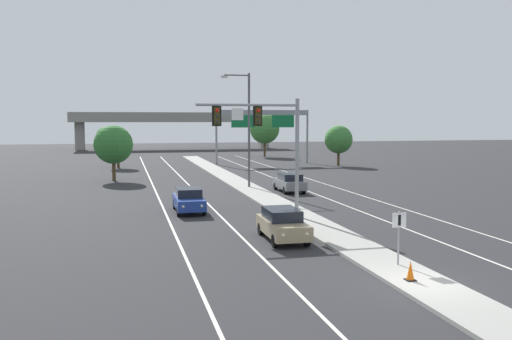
# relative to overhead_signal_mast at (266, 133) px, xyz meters

# --- Properties ---
(ground_plane) EXTENTS (260.00, 260.00, 0.00)m
(ground_plane) POSITION_rel_overhead_signal_mast_xyz_m (2.25, -14.33, -5.29)
(ground_plane) COLOR #28282B
(median_island) EXTENTS (2.40, 110.00, 0.15)m
(median_island) POSITION_rel_overhead_signal_mast_xyz_m (2.25, 3.67, -5.21)
(median_island) COLOR #9E9B93
(median_island) RESTS_ON ground
(lane_stripe_oncoming_center) EXTENTS (0.14, 100.00, 0.01)m
(lane_stripe_oncoming_center) POSITION_rel_overhead_signal_mast_xyz_m (-2.45, 10.67, -5.28)
(lane_stripe_oncoming_center) COLOR silver
(lane_stripe_oncoming_center) RESTS_ON ground
(lane_stripe_receding_center) EXTENTS (0.14, 100.00, 0.01)m
(lane_stripe_receding_center) POSITION_rel_overhead_signal_mast_xyz_m (6.95, 10.67, -5.28)
(lane_stripe_receding_center) COLOR silver
(lane_stripe_receding_center) RESTS_ON ground
(edge_stripe_left) EXTENTS (0.14, 100.00, 0.01)m
(edge_stripe_left) POSITION_rel_overhead_signal_mast_xyz_m (-5.75, 10.67, -5.28)
(edge_stripe_left) COLOR silver
(edge_stripe_left) RESTS_ON ground
(edge_stripe_right) EXTENTS (0.14, 100.00, 0.01)m
(edge_stripe_right) POSITION_rel_overhead_signal_mast_xyz_m (10.25, 10.67, -5.28)
(edge_stripe_right) COLOR silver
(edge_stripe_right) RESTS_ON ground
(overhead_signal_mast) EXTENTS (6.30, 0.44, 7.20)m
(overhead_signal_mast) POSITION_rel_overhead_signal_mast_xyz_m (0.00, 0.00, 0.00)
(overhead_signal_mast) COLOR gray
(overhead_signal_mast) RESTS_ON median_island
(median_sign_post) EXTENTS (0.60, 0.10, 2.20)m
(median_sign_post) POSITION_rel_overhead_signal_mast_xyz_m (2.54, -11.88, -3.70)
(median_sign_post) COLOR gray
(median_sign_post) RESTS_ON median_island
(street_lamp_median) EXTENTS (2.58, 0.28, 10.00)m
(street_lamp_median) POSITION_rel_overhead_signal_mast_xyz_m (2.24, 15.47, 0.50)
(street_lamp_median) COLOR #4C4C51
(street_lamp_median) RESTS_ON median_island
(car_oncoming_tan) EXTENTS (1.88, 4.50, 1.58)m
(car_oncoming_tan) POSITION_rel_overhead_signal_mast_xyz_m (-0.57, -5.62, -4.47)
(car_oncoming_tan) COLOR tan
(car_oncoming_tan) RESTS_ON ground
(car_oncoming_blue) EXTENTS (1.85, 4.48, 1.58)m
(car_oncoming_blue) POSITION_rel_overhead_signal_mast_xyz_m (-4.22, 4.05, -4.47)
(car_oncoming_blue) COLOR navy
(car_oncoming_blue) RESTS_ON ground
(car_receding_grey) EXTENTS (1.85, 4.48, 1.58)m
(car_receding_grey) POSITION_rel_overhead_signal_mast_xyz_m (5.26, 12.36, -4.47)
(car_receding_grey) COLOR slate
(car_receding_grey) RESTS_ON ground
(traffic_cone_median_nose) EXTENTS (0.36, 0.36, 0.74)m
(traffic_cone_median_nose) POSITION_rel_overhead_signal_mast_xyz_m (1.89, -14.02, -4.78)
(traffic_cone_median_nose) COLOR black
(traffic_cone_median_nose) RESTS_ON median_island
(highway_sign_gantry) EXTENTS (13.28, 0.42, 7.50)m
(highway_sign_gantry) POSITION_rel_overhead_signal_mast_xyz_m (10.45, 42.09, 0.88)
(highway_sign_gantry) COLOR gray
(highway_sign_gantry) RESTS_ON ground
(overpass_bridge) EXTENTS (42.40, 6.40, 7.65)m
(overpass_bridge) POSITION_rel_overhead_signal_mast_xyz_m (2.25, 84.75, 0.49)
(overpass_bridge) COLOR gray
(overpass_bridge) RESTS_ON ground
(tree_far_left_b) EXTENTS (3.84, 3.84, 5.56)m
(tree_far_left_b) POSITION_rel_overhead_signal_mast_xyz_m (-9.32, 24.47, -1.66)
(tree_far_left_b) COLOR #4C3823
(tree_far_left_b) RESTS_ON ground
(tree_far_right_c) EXTENTS (3.71, 3.71, 5.36)m
(tree_far_right_c) POSITION_rel_overhead_signal_mast_xyz_m (19.36, 36.38, -1.79)
(tree_far_right_c) COLOR #4C3823
(tree_far_right_c) RESTS_ON ground
(tree_far_right_a) EXTENTS (4.88, 4.88, 7.06)m
(tree_far_right_a) POSITION_rel_overhead_signal_mast_xyz_m (14.37, 56.35, -0.68)
(tree_far_right_a) COLOR #4C3823
(tree_far_right_a) RESTS_ON ground
(tree_far_left_c) EXTENTS (3.37, 3.37, 4.87)m
(tree_far_left_c) POSITION_rel_overhead_signal_mast_xyz_m (-11.45, 69.78, -2.11)
(tree_far_left_c) COLOR #4C3823
(tree_far_left_c) RESTS_ON ground
(tree_far_left_a) EXTENTS (3.27, 3.27, 4.73)m
(tree_far_left_a) POSITION_rel_overhead_signal_mast_xyz_m (-9.04, 39.64, -2.21)
(tree_far_left_a) COLOR #4C3823
(tree_far_left_a) RESTS_ON ground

